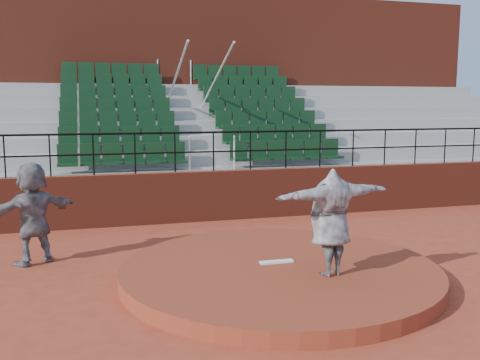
# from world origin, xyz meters

# --- Properties ---
(ground) EXTENTS (90.00, 90.00, 0.00)m
(ground) POSITION_xyz_m (0.00, 0.00, 0.00)
(ground) COLOR #973822
(ground) RESTS_ON ground
(pitchers_mound) EXTENTS (5.50, 5.50, 0.25)m
(pitchers_mound) POSITION_xyz_m (0.00, 0.00, 0.12)
(pitchers_mound) COLOR maroon
(pitchers_mound) RESTS_ON ground
(pitching_rubber) EXTENTS (0.60, 0.15, 0.03)m
(pitching_rubber) POSITION_xyz_m (0.00, 0.15, 0.27)
(pitching_rubber) COLOR white
(pitching_rubber) RESTS_ON pitchers_mound
(boundary_wall) EXTENTS (24.00, 0.30, 1.30)m
(boundary_wall) POSITION_xyz_m (0.00, 5.00, 0.65)
(boundary_wall) COLOR maroon
(boundary_wall) RESTS_ON ground
(wall_railing) EXTENTS (24.04, 0.05, 1.03)m
(wall_railing) POSITION_xyz_m (0.00, 5.00, 2.03)
(wall_railing) COLOR black
(wall_railing) RESTS_ON boundary_wall
(seating_deck) EXTENTS (24.00, 5.97, 4.63)m
(seating_deck) POSITION_xyz_m (0.00, 8.65, 1.44)
(seating_deck) COLOR gray
(seating_deck) RESTS_ON ground
(press_box_facade) EXTENTS (24.00, 3.00, 7.10)m
(press_box_facade) POSITION_xyz_m (0.00, 12.60, 3.55)
(press_box_facade) COLOR maroon
(press_box_facade) RESTS_ON ground
(pitcher) EXTENTS (2.23, 0.97, 1.75)m
(pitcher) POSITION_xyz_m (0.60, -0.71, 1.13)
(pitcher) COLOR black
(pitcher) RESTS_ON pitchers_mound
(fielder) EXTENTS (1.86, 1.39, 1.95)m
(fielder) POSITION_xyz_m (-4.18, 2.18, 0.98)
(fielder) COLOR black
(fielder) RESTS_ON ground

